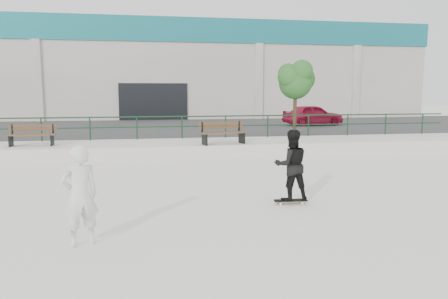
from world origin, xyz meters
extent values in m
plane|color=silver|center=(0.00, 0.00, 0.00)|extent=(120.00, 120.00, 0.00)
cube|color=beige|center=(0.00, 9.50, 0.25)|extent=(30.00, 3.00, 0.50)
cube|color=#323232|center=(0.00, 18.00, 0.25)|extent=(60.00, 14.00, 0.50)
cylinder|color=#153B22|center=(0.00, 10.80, 1.50)|extent=(28.00, 0.06, 0.06)
cylinder|color=#153B22|center=(0.00, 10.80, 1.05)|extent=(28.00, 0.05, 0.05)
cylinder|color=#153B22|center=(-5.00, 10.80, 1.00)|extent=(0.06, 0.06, 1.00)
cylinder|color=#153B22|center=(-3.00, 10.80, 1.00)|extent=(0.06, 0.06, 1.00)
cylinder|color=#153B22|center=(-1.00, 10.80, 1.00)|extent=(0.06, 0.06, 1.00)
cylinder|color=#153B22|center=(1.00, 10.80, 1.00)|extent=(0.06, 0.06, 1.00)
cylinder|color=#153B22|center=(3.00, 10.80, 1.00)|extent=(0.06, 0.06, 1.00)
cylinder|color=#153B22|center=(5.00, 10.80, 1.00)|extent=(0.06, 0.06, 1.00)
cylinder|color=#153B22|center=(7.00, 10.80, 1.00)|extent=(0.06, 0.06, 1.00)
cylinder|color=#153B22|center=(9.00, 10.80, 1.00)|extent=(0.06, 0.06, 1.00)
cylinder|color=#153B22|center=(11.00, 10.80, 1.00)|extent=(0.06, 0.06, 1.00)
cylinder|color=#153B22|center=(13.00, 10.80, 1.00)|extent=(0.06, 0.06, 1.00)
cube|color=silver|center=(0.00, 32.00, 4.00)|extent=(44.00, 16.00, 8.00)
cube|color=#187078|center=(0.00, 32.00, 7.10)|extent=(44.20, 16.20, 1.80)
cube|color=black|center=(0.00, 23.95, 1.60)|extent=(5.00, 0.15, 3.20)
cube|color=silver|center=(-8.00, 23.90, 3.10)|extent=(0.60, 0.25, 6.20)
cube|color=silver|center=(8.00, 23.90, 3.10)|extent=(0.60, 0.25, 6.20)
cube|color=silver|center=(16.00, 23.90, 3.10)|extent=(0.60, 0.25, 6.20)
cube|color=#5A301E|center=(-5.03, 9.03, 0.94)|extent=(1.83, 0.14, 0.04)
cube|color=#5A301E|center=(-5.03, 9.21, 0.94)|extent=(1.83, 0.14, 0.04)
cube|color=#5A301E|center=(-5.03, 9.40, 0.94)|extent=(1.83, 0.14, 0.04)
cube|color=#5A301E|center=(-5.03, 9.48, 1.13)|extent=(1.83, 0.06, 0.10)
cube|color=#5A301E|center=(-5.03, 9.48, 1.27)|extent=(1.83, 0.06, 0.10)
cube|color=black|center=(-5.79, 9.21, 0.71)|extent=(0.07, 0.51, 0.43)
cube|color=black|center=(-5.79, 9.47, 1.13)|extent=(0.06, 0.05, 0.43)
cube|color=black|center=(-4.27, 9.22, 0.71)|extent=(0.07, 0.51, 0.43)
cube|color=black|center=(-4.27, 9.49, 1.13)|extent=(0.06, 0.05, 0.43)
cube|color=#5A301E|center=(2.51, 8.21, 0.97)|extent=(1.93, 0.53, 0.04)
cube|color=#5A301E|center=(2.47, 8.40, 0.97)|extent=(1.93, 0.53, 0.04)
cube|color=#5A301E|center=(2.43, 8.59, 0.97)|extent=(1.93, 0.53, 0.04)
cube|color=#5A301E|center=(2.41, 8.68, 1.17)|extent=(1.92, 0.45, 0.11)
cube|color=#5A301E|center=(2.41, 8.68, 1.32)|extent=(1.92, 0.45, 0.11)
cube|color=black|center=(1.67, 8.23, 0.73)|extent=(0.18, 0.54, 0.46)
cube|color=black|center=(1.62, 8.51, 1.17)|extent=(0.07, 0.07, 0.46)
cube|color=black|center=(3.26, 8.57, 0.73)|extent=(0.18, 0.54, 0.46)
cube|color=black|center=(3.21, 8.84, 1.17)|extent=(0.07, 0.07, 0.46)
cylinder|color=#4D3D26|center=(6.72, 11.96, 1.59)|extent=(0.18, 0.18, 2.18)
sphere|color=#1F521E|center=(6.72, 11.96, 3.05)|extent=(1.64, 1.64, 1.64)
sphere|color=#1F521E|center=(7.17, 12.23, 3.23)|extent=(1.27, 1.27, 1.27)
sphere|color=#1F521E|center=(6.36, 11.77, 3.32)|extent=(1.18, 1.18, 1.18)
sphere|color=#1F521E|center=(6.90, 11.59, 3.59)|extent=(1.09, 1.09, 1.09)
sphere|color=#1F521E|center=(6.45, 12.32, 3.50)|extent=(1.00, 1.00, 1.00)
imported|color=maroon|center=(9.74, 17.11, 1.15)|extent=(3.96, 2.00, 1.29)
cube|color=black|center=(2.71, 0.76, 0.09)|extent=(0.79, 0.24, 0.02)
cube|color=brown|center=(2.71, 0.76, 0.07)|extent=(0.79, 0.24, 0.01)
cube|color=#A3A3A8|center=(2.45, 0.77, 0.04)|extent=(0.07, 0.16, 0.03)
cube|color=#A3A3A8|center=(2.97, 0.74, 0.04)|extent=(0.07, 0.16, 0.03)
cylinder|color=white|center=(2.44, 0.68, 0.03)|extent=(0.06, 0.03, 0.06)
cylinder|color=white|center=(2.45, 0.87, 0.03)|extent=(0.06, 0.03, 0.06)
cylinder|color=white|center=(2.96, 0.65, 0.03)|extent=(0.06, 0.03, 0.06)
cylinder|color=white|center=(2.97, 0.84, 0.03)|extent=(0.06, 0.03, 0.06)
imported|color=black|center=(2.71, 0.76, 0.93)|extent=(0.82, 0.65, 1.66)
imported|color=white|center=(-1.76, -1.26, 0.87)|extent=(0.75, 0.63, 1.75)
camera|label=1|loc=(-0.63, -8.84, 2.65)|focal=35.00mm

